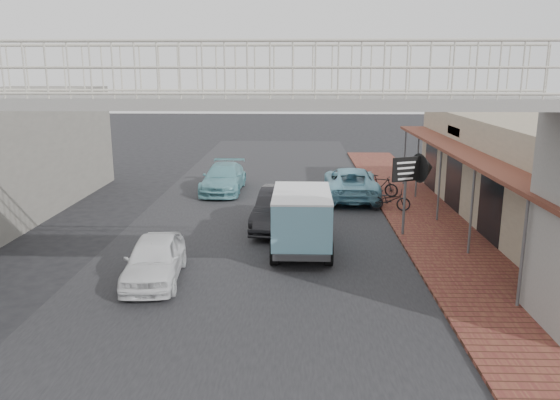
# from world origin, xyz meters

# --- Properties ---
(ground) EXTENTS (120.00, 120.00, 0.00)m
(ground) POSITION_xyz_m (0.00, 0.00, 0.00)
(ground) COLOR black
(ground) RESTS_ON ground
(road_strip) EXTENTS (10.00, 60.00, 0.01)m
(road_strip) POSITION_xyz_m (0.00, 0.00, 0.01)
(road_strip) COLOR black
(road_strip) RESTS_ON ground
(sidewalk) EXTENTS (3.00, 40.00, 0.10)m
(sidewalk) POSITION_xyz_m (6.50, 3.00, 0.05)
(sidewalk) COLOR brown
(sidewalk) RESTS_ON ground
(shophouse_row) EXTENTS (7.20, 18.00, 4.00)m
(shophouse_row) POSITION_xyz_m (10.97, 4.00, 2.01)
(shophouse_row) COLOR gray
(shophouse_row) RESTS_ON ground
(footbridge) EXTENTS (16.40, 2.40, 6.34)m
(footbridge) POSITION_xyz_m (0.00, -4.00, 3.18)
(footbridge) COLOR gray
(footbridge) RESTS_ON ground
(white_hatchback) EXTENTS (1.78, 3.80, 1.26)m
(white_hatchback) POSITION_xyz_m (-2.57, -1.35, 0.63)
(white_hatchback) COLOR white
(white_hatchback) RESTS_ON ground
(dark_sedan) EXTENTS (2.15, 4.69, 1.49)m
(dark_sedan) POSITION_xyz_m (0.82, 4.11, 0.75)
(dark_sedan) COLOR black
(dark_sedan) RESTS_ON ground
(angkot_curb) EXTENTS (2.58, 5.26, 1.44)m
(angkot_curb) POSITION_xyz_m (3.91, 9.08, 0.72)
(angkot_curb) COLOR #73B3C8
(angkot_curb) RESTS_ON ground
(angkot_far) EXTENTS (1.95, 4.64, 1.34)m
(angkot_far) POSITION_xyz_m (-2.17, 10.31, 0.67)
(angkot_far) COLOR #65A5AF
(angkot_far) RESTS_ON ground
(angkot_van) EXTENTS (1.93, 4.15, 2.03)m
(angkot_van) POSITION_xyz_m (1.58, 1.38, 1.29)
(angkot_van) COLOR black
(angkot_van) RESTS_ON ground
(motorcycle_near) EXTENTS (1.77, 0.94, 0.88)m
(motorcycle_near) POSITION_xyz_m (5.30, 6.48, 0.54)
(motorcycle_near) COLOR black
(motorcycle_near) RESTS_ON sidewalk
(motorcycle_far) EXTENTS (1.68, 1.09, 0.98)m
(motorcycle_far) POSITION_xyz_m (5.30, 9.08, 0.59)
(motorcycle_far) COLOR black
(motorcycle_far) RESTS_ON sidewalk
(street_clock) EXTENTS (0.70, 0.67, 2.71)m
(street_clock) POSITION_xyz_m (7.46, -3.03, 2.34)
(street_clock) COLOR #59595B
(street_clock) RESTS_ON sidewalk
(arrow_sign) EXTENTS (1.73, 1.18, 2.88)m
(arrow_sign) POSITION_xyz_m (5.86, 3.28, 2.42)
(arrow_sign) COLOR #59595B
(arrow_sign) RESTS_ON sidewalk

